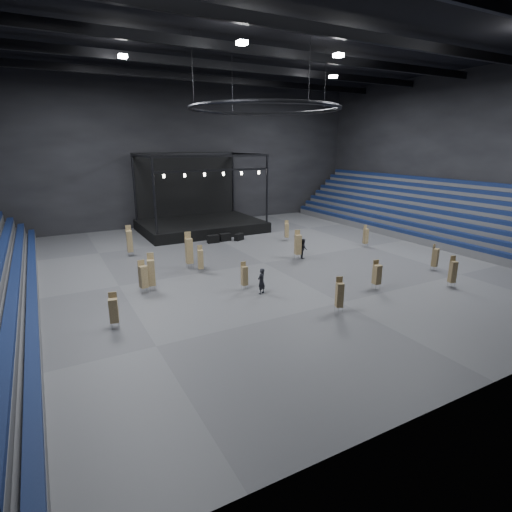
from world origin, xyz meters
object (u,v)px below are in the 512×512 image
chair_stack_0 (298,244)px  chair_stack_7 (453,271)px  chair_stack_8 (189,250)px  chair_stack_12 (244,275)px  stage (199,218)px  chair_stack_5 (339,294)px  flight_case_left (213,239)px  chair_stack_2 (130,241)px  man_center (261,281)px  flight_case_right (239,237)px  chair_stack_9 (114,310)px  chair_stack_13 (143,276)px  chair_stack_3 (377,274)px  chair_stack_10 (200,259)px  chair_stack_4 (151,272)px  crew_member (303,248)px  chair_stack_11 (287,230)px  chair_stack_6 (435,257)px  flight_case_mid (225,237)px  chair_stack_1 (366,236)px

chair_stack_0 → chair_stack_7: bearing=-49.9°
chair_stack_8 → chair_stack_12: size_ratio=1.51×
stage → chair_stack_5: bearing=-92.3°
stage → flight_case_left: (-1.05, -7.09, -1.03)m
chair_stack_2 → man_center: (6.10, -14.46, -0.55)m
chair_stack_12 → chair_stack_8: bearing=104.6°
flight_case_right → man_center: size_ratio=0.58×
chair_stack_12 → flight_case_right: bearing=65.1°
chair_stack_9 → chair_stack_13: size_ratio=0.90×
chair_stack_3 → chair_stack_9: (-17.96, 2.44, -0.02)m
chair_stack_0 → chair_stack_3: size_ratio=1.24×
chair_stack_0 → chair_stack_10: size_ratio=1.17×
flight_case_right → chair_stack_7: 22.13m
stage → chair_stack_4: bearing=-119.8°
chair_stack_7 → chair_stack_13: bearing=173.7°
chair_stack_13 → crew_member: (15.18, 2.01, -0.36)m
chair_stack_5 → chair_stack_11: bearing=88.1°
chair_stack_8 → stage: bearing=69.6°
chair_stack_3 → chair_stack_5: (-5.09, -1.92, 0.03)m
stage → chair_stack_12: size_ratio=6.72×
chair_stack_9 → chair_stack_10: 10.90m
flight_case_right → chair_stack_6: chair_stack_6 is taller
flight_case_mid → chair_stack_5: chair_stack_5 is taller
chair_stack_4 → chair_stack_10: size_ratio=1.21×
chair_stack_10 → chair_stack_13: size_ratio=0.96×
chair_stack_5 → chair_stack_9: size_ratio=1.07×
chair_stack_1 → chair_stack_7: (-2.85, -12.06, 0.05)m
chair_stack_4 → chair_stack_9: 6.15m
flight_case_left → chair_stack_10: (-4.87, -9.05, 0.77)m
chair_stack_0 → chair_stack_6: (8.06, -8.40, -0.23)m
chair_stack_11 → chair_stack_12: chair_stack_11 is taller
chair_stack_8 → flight_case_mid: bearing=51.6°
stage → chair_stack_6: (11.48, -24.96, -0.28)m
flight_case_right → chair_stack_5: 20.70m
chair_stack_7 → chair_stack_6: bearing=74.6°
crew_member → stage: bearing=35.8°
flight_case_right → chair_stack_2: 11.95m
chair_stack_5 → chair_stack_0: bearing=89.1°
chair_stack_6 → chair_stack_13: 23.52m
chair_stack_1 → chair_stack_11: bearing=132.9°
chair_stack_0 → chair_stack_12: (-7.96, -4.81, -0.32)m
chair_stack_1 → chair_stack_7: size_ratio=0.95×
chair_stack_10 → chair_stack_11: 13.89m
flight_case_right → crew_member: bearing=-77.1°
flight_case_left → chair_stack_10: 10.31m
chair_stack_0 → chair_stack_5: chair_stack_0 is taller
chair_stack_3 → crew_member: bearing=93.0°
flight_case_left → flight_case_mid: (1.48, 0.17, -0.00)m
chair_stack_6 → man_center: size_ratio=1.20×
crew_member → flight_case_right: bearing=35.1°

